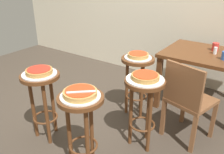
# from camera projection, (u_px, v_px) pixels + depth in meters

# --- Properties ---
(ground_plane) EXTENTS (6.00, 6.00, 0.00)m
(ground_plane) POSITION_uv_depth(u_px,v_px,m) (96.00, 119.00, 2.84)
(ground_plane) COLOR #42382D
(stool_foreground) EXTENTS (0.37, 0.37, 0.72)m
(stool_foreground) POSITION_uv_depth(u_px,v_px,m) (82.00, 117.00, 1.95)
(stool_foreground) COLOR #5B3319
(stool_foreground) RESTS_ON ground_plane
(serving_plate_foreground) EXTENTS (0.32, 0.32, 0.01)m
(serving_plate_foreground) POSITION_uv_depth(u_px,v_px,m) (80.00, 96.00, 1.86)
(serving_plate_foreground) COLOR white
(serving_plate_foreground) RESTS_ON stool_foreground
(pizza_foreground) EXTENTS (0.27, 0.27, 0.05)m
(pizza_foreground) POSITION_uv_depth(u_px,v_px,m) (80.00, 93.00, 1.85)
(pizza_foreground) COLOR tan
(pizza_foreground) RESTS_ON serving_plate_foreground
(stool_middle) EXTENTS (0.37, 0.37, 0.72)m
(stool_middle) POSITION_uv_depth(u_px,v_px,m) (42.00, 92.00, 2.34)
(stool_middle) COLOR #5B3319
(stool_middle) RESTS_ON ground_plane
(serving_plate_middle) EXTENTS (0.33, 0.33, 0.01)m
(serving_plate_middle) POSITION_uv_depth(u_px,v_px,m) (40.00, 74.00, 2.25)
(serving_plate_middle) COLOR silver
(serving_plate_middle) RESTS_ON stool_middle
(pizza_middle) EXTENTS (0.25, 0.25, 0.05)m
(pizza_middle) POSITION_uv_depth(u_px,v_px,m) (39.00, 71.00, 2.24)
(pizza_middle) COLOR #B78442
(pizza_middle) RESTS_ON serving_plate_middle
(stool_leftside) EXTENTS (0.37, 0.37, 0.72)m
(stool_leftside) POSITION_uv_depth(u_px,v_px,m) (144.00, 99.00, 2.23)
(stool_leftside) COLOR #5B3319
(stool_leftside) RESTS_ON ground_plane
(serving_plate_leftside) EXTENTS (0.35, 0.35, 0.01)m
(serving_plate_leftside) POSITION_uv_depth(u_px,v_px,m) (145.00, 79.00, 2.14)
(serving_plate_leftside) COLOR white
(serving_plate_leftside) RESTS_ON stool_leftside
(pizza_leftside) EXTENTS (0.25, 0.25, 0.05)m
(pizza_leftside) POSITION_uv_depth(u_px,v_px,m) (145.00, 76.00, 2.13)
(pizza_leftside) COLOR #B78442
(pizza_leftside) RESTS_ON serving_plate_leftside
(stool_rear) EXTENTS (0.37, 0.37, 0.72)m
(stool_rear) POSITION_uv_depth(u_px,v_px,m) (137.00, 74.00, 2.75)
(stool_rear) COLOR #5B3319
(stool_rear) RESTS_ON ground_plane
(serving_plate_rear) EXTENTS (0.31, 0.31, 0.01)m
(serving_plate_rear) POSITION_uv_depth(u_px,v_px,m) (138.00, 57.00, 2.67)
(serving_plate_rear) COLOR silver
(serving_plate_rear) RESTS_ON stool_rear
(pizza_rear) EXTENTS (0.23, 0.23, 0.05)m
(pizza_rear) POSITION_uv_depth(u_px,v_px,m) (138.00, 55.00, 2.66)
(pizza_rear) COLOR tan
(pizza_rear) RESTS_ON serving_plate_rear
(dining_table) EXTENTS (0.97, 0.79, 0.72)m
(dining_table) POSITION_uv_depth(u_px,v_px,m) (206.00, 61.00, 2.87)
(dining_table) COLOR #5B3319
(dining_table) RESTS_ON ground_plane
(cup_far_edge) EXTENTS (0.08, 0.08, 0.10)m
(cup_far_edge) POSITION_uv_depth(u_px,v_px,m) (215.00, 47.00, 2.88)
(cup_far_edge) COLOR red
(cup_far_edge) RESTS_ON dining_table
(condiment_shaker) EXTENTS (0.04, 0.04, 0.08)m
(condiment_shaker) POSITION_uv_depth(u_px,v_px,m) (215.00, 51.00, 2.77)
(condiment_shaker) COLOR white
(condiment_shaker) RESTS_ON dining_table
(wooden_chair) EXTENTS (0.49, 0.49, 0.85)m
(wooden_chair) POSITION_uv_depth(u_px,v_px,m) (188.00, 99.00, 2.34)
(wooden_chair) COLOR brown
(wooden_chair) RESTS_ON ground_plane
(pizza_server_knife) EXTENTS (0.18, 0.16, 0.01)m
(pizza_server_knife) POSITION_uv_depth(u_px,v_px,m) (81.00, 92.00, 1.81)
(pizza_server_knife) COLOR silver
(pizza_server_knife) RESTS_ON pizza_foreground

